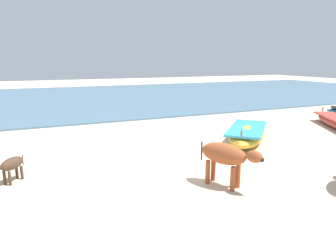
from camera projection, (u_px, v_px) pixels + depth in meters
ground at (187, 160)px, 8.82m from camera, size 80.00×80.00×0.00m
sea_water at (93, 97)px, 23.38m from camera, size 60.00×20.00×0.08m
fishing_boat_3 at (247, 134)px, 10.64m from camera, size 3.03×3.06×0.76m
cow_adult_rust at (226, 156)px, 6.87m from camera, size 0.97×1.49×1.02m
calf_near_dark at (11, 165)px, 7.14m from camera, size 0.71×0.83×0.61m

